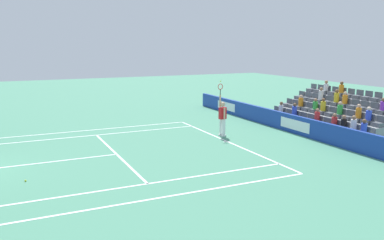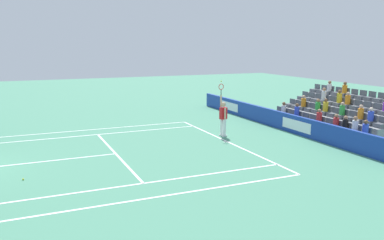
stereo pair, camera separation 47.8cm
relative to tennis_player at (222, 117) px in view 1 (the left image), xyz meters
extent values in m
cube|color=white|center=(-1.16, 0.37, -0.99)|extent=(10.97, 0.10, 0.01)
cube|color=white|center=(-1.16, 5.86, -0.99)|extent=(8.23, 0.10, 0.01)
cube|color=white|center=(-1.16, 9.06, -0.99)|extent=(0.10, 6.40, 0.01)
cube|color=white|center=(2.96, 6.31, -0.99)|extent=(0.10, 11.89, 0.01)
cube|color=white|center=(-5.27, 6.31, -0.99)|extent=(0.10, 11.89, 0.01)
cube|color=white|center=(4.33, 6.31, -0.99)|extent=(0.10, 11.89, 0.01)
cube|color=white|center=(-6.64, 6.31, -0.99)|extent=(0.10, 11.89, 0.01)
cube|color=white|center=(-1.16, 0.47, -0.99)|extent=(0.10, 0.20, 0.01)
cube|color=#193899|center=(-1.16, -3.83, -0.51)|extent=(21.76, 0.20, 0.96)
cube|color=white|center=(-1.16, -3.72, -0.51)|extent=(2.32, 0.01, 0.54)
cube|color=white|center=(6.09, -3.72, -0.51)|extent=(2.32, 0.01, 0.54)
cylinder|color=white|center=(-0.13, -0.02, -0.54)|extent=(0.16, 0.16, 0.90)
cylinder|color=white|center=(0.11, 0.01, -0.54)|extent=(0.16, 0.16, 0.90)
cube|color=white|center=(-0.13, -0.02, -0.95)|extent=(0.15, 0.27, 0.08)
cube|color=white|center=(0.11, 0.01, -0.95)|extent=(0.15, 0.27, 0.08)
cube|color=red|center=(-0.01, 0.00, 0.21)|extent=(0.27, 0.39, 0.60)
sphere|color=#D3A884|center=(-0.01, 0.00, 0.67)|extent=(0.24, 0.24, 0.24)
cylinder|color=#D3A884|center=(0.21, 0.03, 0.82)|extent=(0.09, 0.09, 0.62)
cylinder|color=#D3A884|center=(-0.23, 0.02, 0.23)|extent=(0.09, 0.09, 0.56)
cylinder|color=black|center=(0.21, 0.03, 1.27)|extent=(0.04, 0.04, 0.28)
torus|color=red|center=(0.21, 0.03, 1.55)|extent=(0.07, 0.31, 0.31)
sphere|color=#D1E533|center=(0.21, 0.03, 1.83)|extent=(0.07, 0.07, 0.07)
cube|color=gray|center=(-1.16, -4.90, -0.78)|extent=(7.44, 0.95, 0.42)
cube|color=#545960|center=(-4.57, -4.90, -0.47)|extent=(0.48, 0.44, 0.20)
cube|color=#545960|center=(-4.57, -5.10, -0.22)|extent=(0.48, 0.04, 0.30)
cube|color=#545960|center=(-3.95, -4.90, -0.47)|extent=(0.48, 0.44, 0.20)
cube|color=#545960|center=(-3.95, -5.10, -0.22)|extent=(0.48, 0.04, 0.30)
cube|color=#545960|center=(-3.33, -4.90, -0.47)|extent=(0.48, 0.44, 0.20)
cube|color=#545960|center=(-3.33, -5.10, -0.22)|extent=(0.48, 0.04, 0.30)
cube|color=#545960|center=(-2.71, -4.90, -0.47)|extent=(0.48, 0.44, 0.20)
cube|color=#545960|center=(-2.71, -5.10, -0.22)|extent=(0.48, 0.04, 0.30)
cube|color=#545960|center=(-2.09, -4.90, -0.47)|extent=(0.48, 0.44, 0.20)
cube|color=#545960|center=(-2.09, -5.10, -0.22)|extent=(0.48, 0.04, 0.30)
cube|color=#545960|center=(-1.47, -4.90, -0.47)|extent=(0.48, 0.44, 0.20)
cube|color=#545960|center=(-1.47, -5.10, -0.22)|extent=(0.48, 0.04, 0.30)
cube|color=#545960|center=(-0.85, -4.90, -0.47)|extent=(0.48, 0.44, 0.20)
cube|color=#545960|center=(-0.85, -5.10, -0.22)|extent=(0.48, 0.04, 0.30)
cube|color=#545960|center=(-0.23, -4.90, -0.47)|extent=(0.48, 0.44, 0.20)
cube|color=#545960|center=(-0.23, -5.10, -0.22)|extent=(0.48, 0.04, 0.30)
cube|color=#545960|center=(0.39, -4.90, -0.47)|extent=(0.48, 0.44, 0.20)
cube|color=#545960|center=(0.39, -5.10, -0.22)|extent=(0.48, 0.04, 0.30)
cube|color=#545960|center=(1.01, -4.90, -0.47)|extent=(0.48, 0.44, 0.20)
cube|color=#545960|center=(1.01, -5.10, -0.22)|extent=(0.48, 0.04, 0.30)
cube|color=#545960|center=(1.63, -4.90, -0.47)|extent=(0.48, 0.44, 0.20)
cube|color=#545960|center=(1.63, -5.10, -0.22)|extent=(0.48, 0.04, 0.30)
cube|color=#545960|center=(2.25, -4.90, -0.47)|extent=(0.48, 0.44, 0.20)
cube|color=#545960|center=(2.25, -5.10, -0.22)|extent=(0.48, 0.04, 0.30)
cube|color=gray|center=(-1.16, -5.85, -0.57)|extent=(7.44, 0.95, 0.84)
cube|color=#545960|center=(-4.57, -5.85, -0.05)|extent=(0.48, 0.44, 0.20)
cube|color=#545960|center=(-4.57, -6.05, 0.20)|extent=(0.48, 0.04, 0.30)
cube|color=#545960|center=(-3.95, -5.85, -0.05)|extent=(0.48, 0.44, 0.20)
cube|color=#545960|center=(-3.95, -6.05, 0.20)|extent=(0.48, 0.04, 0.30)
cube|color=#545960|center=(-3.33, -5.85, -0.05)|extent=(0.48, 0.44, 0.20)
cube|color=#545960|center=(-3.33, -6.05, 0.20)|extent=(0.48, 0.04, 0.30)
cube|color=#545960|center=(-2.71, -5.85, -0.05)|extent=(0.48, 0.44, 0.20)
cube|color=#545960|center=(-2.71, -6.05, 0.20)|extent=(0.48, 0.04, 0.30)
cube|color=#545960|center=(-2.09, -5.85, -0.05)|extent=(0.48, 0.44, 0.20)
cube|color=#545960|center=(-2.09, -6.05, 0.20)|extent=(0.48, 0.04, 0.30)
cube|color=#545960|center=(-1.47, -5.85, -0.05)|extent=(0.48, 0.44, 0.20)
cube|color=#545960|center=(-1.47, -6.05, 0.20)|extent=(0.48, 0.04, 0.30)
cube|color=#545960|center=(-0.85, -5.85, -0.05)|extent=(0.48, 0.44, 0.20)
cube|color=#545960|center=(-0.85, -6.05, 0.20)|extent=(0.48, 0.04, 0.30)
cube|color=#545960|center=(-0.23, -5.85, -0.05)|extent=(0.48, 0.44, 0.20)
cube|color=#545960|center=(-0.23, -6.05, 0.20)|extent=(0.48, 0.04, 0.30)
cube|color=#545960|center=(0.39, -5.85, -0.05)|extent=(0.48, 0.44, 0.20)
cube|color=#545960|center=(0.39, -6.05, 0.20)|extent=(0.48, 0.04, 0.30)
cube|color=#545960|center=(1.01, -5.85, -0.05)|extent=(0.48, 0.44, 0.20)
cube|color=#545960|center=(1.01, -6.05, 0.20)|extent=(0.48, 0.04, 0.30)
cube|color=#545960|center=(1.63, -5.85, -0.05)|extent=(0.48, 0.44, 0.20)
cube|color=#545960|center=(1.63, -6.05, 0.20)|extent=(0.48, 0.04, 0.30)
cube|color=#545960|center=(2.25, -5.85, -0.05)|extent=(0.48, 0.44, 0.20)
cube|color=#545960|center=(2.25, -6.05, 0.20)|extent=(0.48, 0.04, 0.30)
cube|color=gray|center=(-1.16, -6.80, -0.36)|extent=(7.44, 0.95, 1.26)
cube|color=#545960|center=(-3.95, -6.80, 0.37)|extent=(0.48, 0.44, 0.20)
cube|color=#545960|center=(-3.33, -6.80, 0.37)|extent=(0.48, 0.44, 0.20)
cube|color=#545960|center=(-3.33, -7.00, 0.62)|extent=(0.48, 0.04, 0.30)
cube|color=#545960|center=(-2.71, -6.80, 0.37)|extent=(0.48, 0.44, 0.20)
cube|color=#545960|center=(-2.71, -7.00, 0.62)|extent=(0.48, 0.04, 0.30)
cube|color=#545960|center=(-2.09, -6.80, 0.37)|extent=(0.48, 0.44, 0.20)
cube|color=#545960|center=(-2.09, -7.00, 0.62)|extent=(0.48, 0.04, 0.30)
cube|color=#545960|center=(-1.47, -6.80, 0.37)|extent=(0.48, 0.44, 0.20)
cube|color=#545960|center=(-1.47, -7.00, 0.62)|extent=(0.48, 0.04, 0.30)
cube|color=#545960|center=(-0.85, -6.80, 0.37)|extent=(0.48, 0.44, 0.20)
cube|color=#545960|center=(-0.85, -7.00, 0.62)|extent=(0.48, 0.04, 0.30)
cube|color=#545960|center=(-0.23, -6.80, 0.37)|extent=(0.48, 0.44, 0.20)
cube|color=#545960|center=(-0.23, -7.00, 0.62)|extent=(0.48, 0.04, 0.30)
cube|color=#545960|center=(0.39, -6.80, 0.37)|extent=(0.48, 0.44, 0.20)
cube|color=#545960|center=(0.39, -7.00, 0.62)|extent=(0.48, 0.04, 0.30)
cube|color=#545960|center=(1.01, -6.80, 0.37)|extent=(0.48, 0.44, 0.20)
cube|color=#545960|center=(1.01, -7.00, 0.62)|extent=(0.48, 0.04, 0.30)
cube|color=#545960|center=(1.63, -6.80, 0.37)|extent=(0.48, 0.44, 0.20)
cube|color=#545960|center=(1.63, -7.00, 0.62)|extent=(0.48, 0.04, 0.30)
cube|color=#545960|center=(2.25, -6.80, 0.37)|extent=(0.48, 0.44, 0.20)
cube|color=#545960|center=(2.25, -7.00, 0.62)|extent=(0.48, 0.04, 0.30)
cube|color=gray|center=(-1.16, -7.75, -0.15)|extent=(7.44, 0.95, 1.68)
cube|color=#545960|center=(-2.71, -7.75, 0.79)|extent=(0.48, 0.44, 0.20)
cube|color=#545960|center=(-2.71, -7.95, 1.04)|extent=(0.48, 0.04, 0.30)
cube|color=#545960|center=(-2.09, -7.75, 0.79)|extent=(0.48, 0.44, 0.20)
cube|color=#545960|center=(-2.09, -7.95, 1.04)|extent=(0.48, 0.04, 0.30)
cube|color=#545960|center=(-1.47, -7.75, 0.79)|extent=(0.48, 0.44, 0.20)
cube|color=#545960|center=(-1.47, -7.95, 1.04)|extent=(0.48, 0.04, 0.30)
cube|color=#545960|center=(-0.85, -7.75, 0.79)|extent=(0.48, 0.44, 0.20)
cube|color=#545960|center=(-0.85, -7.95, 1.04)|extent=(0.48, 0.04, 0.30)
cube|color=#545960|center=(-0.23, -7.75, 0.79)|extent=(0.48, 0.44, 0.20)
cube|color=#545960|center=(-0.23, -7.95, 1.04)|extent=(0.48, 0.04, 0.30)
cube|color=#545960|center=(0.39, -7.75, 0.79)|extent=(0.48, 0.44, 0.20)
cube|color=#545960|center=(0.39, -7.95, 1.04)|extent=(0.48, 0.04, 0.30)
cube|color=#545960|center=(1.01, -7.75, 0.79)|extent=(0.48, 0.44, 0.20)
cube|color=#545960|center=(1.01, -7.95, 1.04)|extent=(0.48, 0.04, 0.30)
cube|color=#545960|center=(1.63, -7.75, 0.79)|extent=(0.48, 0.44, 0.20)
cube|color=#545960|center=(1.63, -7.95, 1.04)|extent=(0.48, 0.04, 0.30)
cube|color=#545960|center=(2.25, -7.75, 0.79)|extent=(0.48, 0.44, 0.20)
cube|color=#545960|center=(2.25, -7.95, 1.04)|extent=(0.48, 0.04, 0.30)
cylinder|color=orange|center=(-0.23, -7.80, 1.12)|extent=(0.28, 0.28, 0.47)
sphere|color=brown|center=(-0.23, -7.80, 1.46)|extent=(0.20, 0.20, 0.20)
cylinder|color=blue|center=(-4.57, -4.95, -0.15)|extent=(0.28, 0.28, 0.45)
sphere|color=brown|center=(-4.57, -4.95, 0.18)|extent=(0.20, 0.20, 0.20)
cylinder|color=blue|center=(-3.95, -5.90, 0.28)|extent=(0.28, 0.28, 0.46)
sphere|color=beige|center=(-3.95, -5.90, 0.61)|extent=(0.20, 0.20, 0.20)
cylinder|color=red|center=(-2.71, -4.95, -0.16)|extent=(0.28, 0.28, 0.43)
sphere|color=#9E7251|center=(-2.71, -4.95, 0.16)|extent=(0.20, 0.20, 0.20)
cylinder|color=green|center=(-2.09, -5.90, 0.29)|extent=(0.28, 0.28, 0.48)
sphere|color=#D3A884|center=(-2.09, -5.90, 0.63)|extent=(0.20, 0.20, 0.20)
cylinder|color=orange|center=(1.01, -5.90, 0.29)|extent=(0.28, 0.28, 0.48)
sphere|color=#D3A884|center=(1.01, -5.90, 0.63)|extent=(0.20, 0.20, 0.20)
cylinder|color=red|center=(-1.47, -4.95, -0.12)|extent=(0.28, 0.28, 0.50)
sphere|color=#9E7251|center=(-1.47, -4.95, 0.23)|extent=(0.20, 0.20, 0.20)
cylinder|color=white|center=(1.01, -7.80, 1.10)|extent=(0.28, 0.28, 0.43)
sphere|color=#9E7251|center=(1.01, -7.80, 1.41)|extent=(0.20, 0.20, 0.20)
cylinder|color=white|center=(0.39, -6.85, 0.73)|extent=(0.28, 0.28, 0.52)
sphere|color=#9E7251|center=(0.39, -6.85, 1.09)|extent=(0.20, 0.20, 0.20)
cylinder|color=white|center=(1.63, -4.95, -0.14)|extent=(0.28, 0.28, 0.47)
sphere|color=brown|center=(1.63, -4.95, 0.20)|extent=(0.20, 0.20, 0.20)
cylinder|color=purple|center=(-3.95, -6.85, 0.68)|extent=(0.28, 0.28, 0.43)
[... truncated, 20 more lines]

